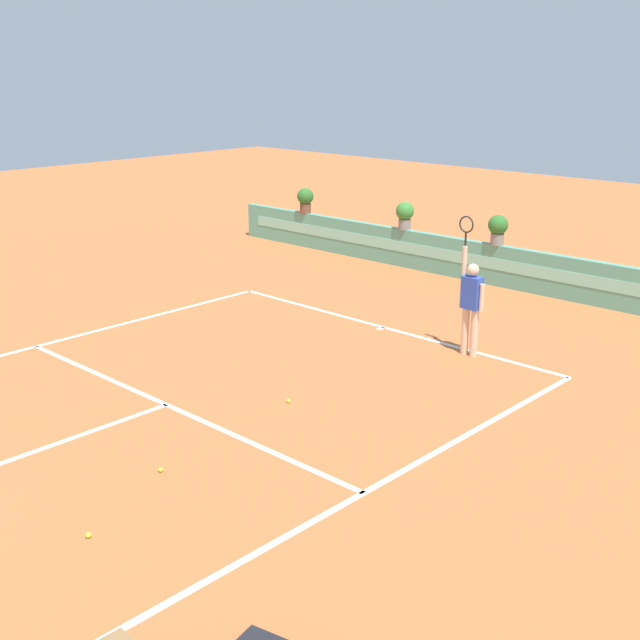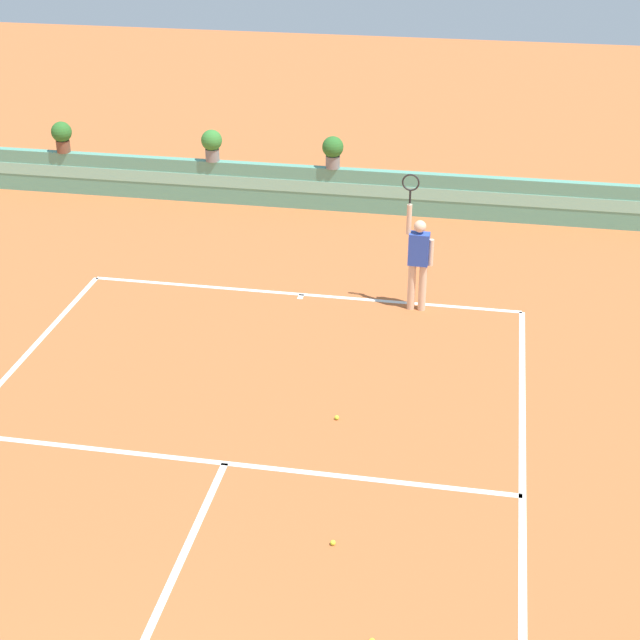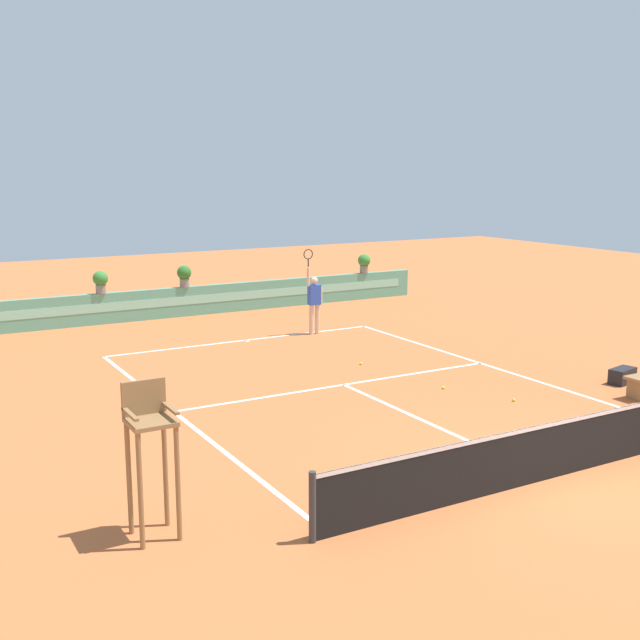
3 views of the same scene
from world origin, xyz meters
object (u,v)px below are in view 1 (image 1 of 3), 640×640
potted_plant_far_left (305,199)px  tennis_player (471,301)px  tennis_ball_near_baseline (88,535)px  potted_plant_centre (498,228)px  tennis_ball_by_sideline (288,401)px  potted_plant_left (405,214)px  tennis_ball_mid_court (161,470)px

potted_plant_far_left → tennis_player: bearing=-28.2°
potted_plant_far_left → tennis_ball_near_baseline: bearing=-54.9°
tennis_ball_near_baseline → potted_plant_centre: size_ratio=0.09×
tennis_ball_by_sideline → potted_plant_centre: size_ratio=0.09×
tennis_player → tennis_ball_by_sideline: bearing=-101.9°
potted_plant_centre → potted_plant_far_left: size_ratio=1.00×
potted_plant_centre → potted_plant_left: bearing=180.0°
tennis_ball_mid_court → tennis_ball_by_sideline: (-0.42, 2.80, 0.00)m
tennis_ball_near_baseline → potted_plant_centre: 13.27m
tennis_player → tennis_ball_near_baseline: (0.30, -8.22, -1.02)m
tennis_ball_near_baseline → tennis_ball_by_sideline: size_ratio=1.00×
tennis_ball_near_baseline → tennis_ball_by_sideline: (-1.12, 4.32, 0.00)m
tennis_player → potted_plant_centre: (-2.36, 4.71, 0.36)m
tennis_ball_mid_court → potted_plant_centre: potted_plant_centre is taller
tennis_ball_near_baseline → potted_plant_far_left: bearing=125.1°
tennis_player → potted_plant_left: bearing=137.6°
tennis_ball_by_sideline → tennis_ball_near_baseline: bearing=-75.5°
tennis_player → tennis_ball_by_sideline: tennis_player is taller
tennis_ball_mid_court → tennis_ball_by_sideline: bearing=98.5°
tennis_ball_by_sideline → potted_plant_left: (-4.34, 8.61, 1.38)m
potted_plant_far_left → potted_plant_left: 3.63m
tennis_player → potted_plant_far_left: 9.98m
potted_plant_left → tennis_ball_near_baseline: bearing=-67.1°
tennis_player → potted_plant_left: size_ratio=3.57×
tennis_ball_mid_court → potted_plant_left: (-4.76, 11.41, 1.38)m
tennis_ball_mid_court → potted_plant_centre: 11.66m
tennis_player → tennis_ball_near_baseline: bearing=-87.9°
tennis_player → potted_plant_far_left: (-8.80, 4.71, 0.36)m
tennis_ball_mid_court → potted_plant_left: size_ratio=0.09×
tennis_ball_mid_court → potted_plant_left: potted_plant_left is taller
tennis_player → potted_plant_far_left: bearing=151.8°
tennis_ball_near_baseline → potted_plant_left: size_ratio=0.09×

